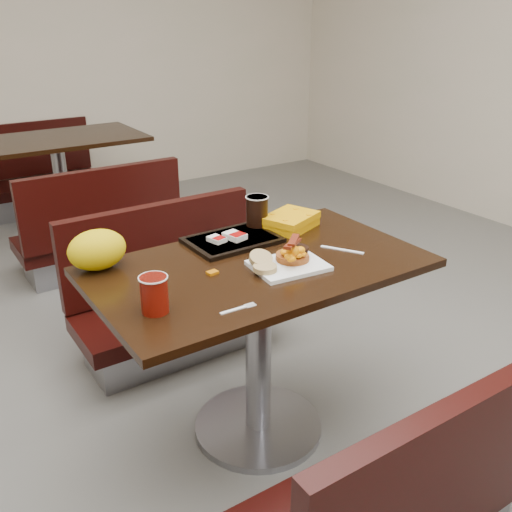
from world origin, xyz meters
TOP-DOWN VIEW (x-y plane):
  - floor at (0.00, 0.00)m, footprint 6.00×7.00m
  - wall_back at (0.00, 3.50)m, footprint 6.00×0.01m
  - table_near at (0.00, 0.00)m, footprint 1.20×0.70m
  - bench_near_s at (0.00, -0.70)m, footprint 1.00×0.46m
  - bench_near_n at (0.00, 0.70)m, footprint 1.00×0.46m
  - table_far at (0.00, 2.60)m, footprint 1.20×0.70m
  - bench_far_s at (0.00, 1.90)m, footprint 1.00×0.46m
  - bench_far_n at (0.00, 3.30)m, footprint 1.00×0.46m
  - platter at (0.07, -0.09)m, footprint 0.27×0.22m
  - pancake_stack at (0.10, -0.07)m, footprint 0.15×0.15m
  - sausage_patty at (0.13, -0.06)m, footprint 0.09×0.09m
  - scrambled_eggs at (0.08, -0.10)m, footprint 0.09×0.08m
  - bacon_strips at (0.08, -0.09)m, footprint 0.15×0.14m
  - muffin_bottom at (-0.03, -0.09)m, footprint 0.09×0.09m
  - muffin_top at (-0.02, -0.04)m, footprint 0.09×0.09m
  - coffee_cup_near at (-0.46, -0.13)m, footprint 0.10×0.10m
  - fork at (-0.26, -0.25)m, footprint 0.12×0.03m
  - knife at (0.33, -0.07)m, footprint 0.10×0.15m
  - condiment_syrup at (-0.18, 0.01)m, footprint 0.04×0.03m
  - tray at (0.03, 0.23)m, footprint 0.35×0.25m
  - hashbrown_sleeve_left at (-0.04, 0.23)m, footprint 0.06×0.08m
  - hashbrown_sleeve_right at (0.03, 0.22)m, footprint 0.08×0.10m
  - coffee_cup_far at (0.19, 0.30)m, footprint 0.09×0.09m
  - clamshell at (0.31, 0.23)m, footprint 0.26×0.23m
  - paper_bag at (-0.50, 0.27)m, footprint 0.23×0.19m

SIDE VIEW (x-z plane):
  - floor at x=0.00m, z-range -0.01..0.01m
  - bench_near_s at x=0.00m, z-range 0.00..0.72m
  - bench_near_n at x=0.00m, z-range 0.00..0.72m
  - bench_far_s at x=0.00m, z-range 0.00..0.72m
  - bench_far_n at x=0.00m, z-range 0.00..0.72m
  - table_near at x=0.00m, z-range 0.00..0.75m
  - table_far at x=0.00m, z-range 0.00..0.75m
  - fork at x=-0.26m, z-range 0.75..0.75m
  - knife at x=0.33m, z-range 0.75..0.75m
  - condiment_syrup at x=-0.18m, z-range 0.75..0.76m
  - platter at x=0.07m, z-range 0.75..0.77m
  - tray at x=0.03m, z-range 0.75..0.77m
  - muffin_bottom at x=-0.03m, z-range 0.77..0.78m
  - hashbrown_sleeve_left at x=-0.04m, z-range 0.77..0.78m
  - hashbrown_sleeve_right at x=0.03m, z-range 0.77..0.79m
  - pancake_stack at x=0.10m, z-range 0.77..0.79m
  - clamshell at x=0.31m, z-range 0.75..0.81m
  - muffin_top at x=-0.02m, z-range 0.76..0.81m
  - sausage_patty at x=0.13m, z-range 0.79..0.80m
  - coffee_cup_near at x=-0.46m, z-range 0.75..0.87m
  - scrambled_eggs at x=0.08m, z-range 0.79..0.83m
  - paper_bag at x=-0.50m, z-range 0.75..0.89m
  - coffee_cup_far at x=0.19m, z-range 0.77..0.89m
  - bacon_strips at x=0.08m, z-range 0.84..0.85m
  - wall_back at x=0.00m, z-range 0.00..2.80m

